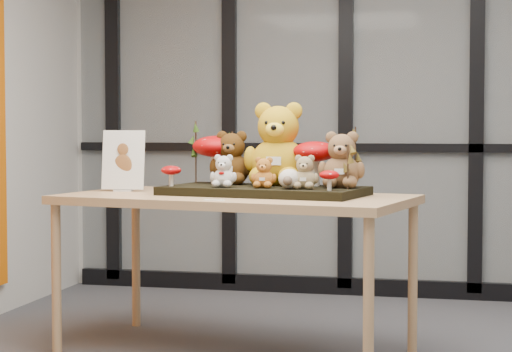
% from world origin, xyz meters
% --- Properties ---
extents(room_shell, '(5.00, 5.00, 5.00)m').
position_xyz_m(room_shell, '(0.00, 0.00, 1.68)').
color(room_shell, beige).
rests_on(room_shell, floor).
extents(glass_partition, '(4.90, 0.06, 2.78)m').
position_xyz_m(glass_partition, '(-0.00, 2.47, 1.42)').
color(glass_partition, '#2D383F').
rests_on(glass_partition, floor).
extents(display_table, '(1.93, 1.22, 0.84)m').
position_xyz_m(display_table, '(-0.78, 0.60, 0.77)').
color(display_table, tan).
rests_on(display_table, floor).
extents(diorama_tray, '(1.11, 0.70, 0.04)m').
position_xyz_m(diorama_tray, '(-0.64, 0.64, 0.86)').
color(diorama_tray, black).
rests_on(diorama_tray, display_table).
extents(bear_pooh_yellow, '(0.43, 0.40, 0.49)m').
position_xyz_m(bear_pooh_yellow, '(-0.59, 0.77, 1.13)').
color(bear_pooh_yellow, gold).
rests_on(bear_pooh_yellow, diorama_tray).
extents(bear_brown_medium, '(0.28, 0.26, 0.32)m').
position_xyz_m(bear_brown_medium, '(-0.86, 0.81, 1.04)').
color(bear_brown_medium, '#43260B').
rests_on(bear_brown_medium, diorama_tray).
extents(bear_tan_back, '(0.28, 0.26, 0.32)m').
position_xyz_m(bear_tan_back, '(-0.23, 0.63, 1.04)').
color(bear_tan_back, brown).
rests_on(bear_tan_back, diorama_tray).
extents(bear_small_yellow, '(0.15, 0.14, 0.17)m').
position_xyz_m(bear_small_yellow, '(-0.62, 0.53, 0.97)').
color(bear_small_yellow, '#B7661F').
rests_on(bear_small_yellow, diorama_tray).
extents(bear_white_bow, '(0.16, 0.15, 0.19)m').
position_xyz_m(bear_white_bow, '(-0.83, 0.54, 0.98)').
color(bear_white_bow, silver).
rests_on(bear_white_bow, diorama_tray).
extents(bear_beige_small, '(0.17, 0.15, 0.19)m').
position_xyz_m(bear_beige_small, '(-0.40, 0.49, 0.98)').
color(bear_beige_small, '#988258').
rests_on(bear_beige_small, diorama_tray).
extents(plush_cream_hedgehog, '(0.10, 0.09, 0.11)m').
position_xyz_m(plush_cream_hedgehog, '(-0.47, 0.48, 0.94)').
color(plush_cream_hedgehog, silver).
rests_on(plush_cream_hedgehog, diorama_tray).
extents(mushroom_back_left, '(0.26, 0.26, 0.29)m').
position_xyz_m(mushroom_back_left, '(-0.96, 0.87, 1.03)').
color(mushroom_back_left, '#9E0506').
rests_on(mushroom_back_left, diorama_tray).
extents(mushroom_back_right, '(0.23, 0.23, 0.26)m').
position_xyz_m(mushroom_back_right, '(-0.39, 0.74, 1.01)').
color(mushroom_back_right, '#9E0506').
rests_on(mushroom_back_right, diorama_tray).
extents(mushroom_front_left, '(0.11, 0.11, 0.12)m').
position_xyz_m(mushroom_front_left, '(-1.12, 0.57, 0.94)').
color(mushroom_front_left, '#9E0506').
rests_on(mushroom_front_left, diorama_tray).
extents(mushroom_front_right, '(0.10, 0.10, 0.11)m').
position_xyz_m(mushroom_front_right, '(-0.26, 0.41, 0.94)').
color(mushroom_front_right, '#9E0506').
rests_on(mushroom_front_right, diorama_tray).
extents(sprig_green_far_left, '(0.05, 0.05, 0.34)m').
position_xyz_m(sprig_green_far_left, '(-1.08, 0.86, 1.06)').
color(sprig_green_far_left, '#15370C').
rests_on(sprig_green_far_left, diorama_tray).
extents(sprig_green_mid_left, '(0.05, 0.05, 0.29)m').
position_xyz_m(sprig_green_mid_left, '(-0.87, 0.88, 1.03)').
color(sprig_green_mid_left, '#15370C').
rests_on(sprig_green_mid_left, diorama_tray).
extents(sprig_dry_far_right, '(0.05, 0.05, 0.31)m').
position_xyz_m(sprig_dry_far_right, '(-0.17, 0.66, 1.04)').
color(sprig_dry_far_right, brown).
rests_on(sprig_dry_far_right, diorama_tray).
extents(sprig_dry_mid_right, '(0.05, 0.05, 0.22)m').
position_xyz_m(sprig_dry_mid_right, '(-0.19, 0.53, 1.00)').
color(sprig_dry_mid_right, brown).
rests_on(sprig_dry_mid_right, diorama_tray).
extents(sprig_green_centre, '(0.05, 0.05, 0.20)m').
position_xyz_m(sprig_green_centre, '(-0.69, 0.86, 0.98)').
color(sprig_green_centre, '#15370C').
rests_on(sprig_green_centre, diorama_tray).
extents(sign_holder, '(0.24, 0.08, 0.34)m').
position_xyz_m(sign_holder, '(-1.46, 0.75, 1.00)').
color(sign_holder, silver).
rests_on(sign_holder, display_table).
extents(label_card, '(0.10, 0.03, 0.00)m').
position_xyz_m(label_card, '(-0.80, 0.24, 0.84)').
color(label_card, white).
rests_on(label_card, display_table).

